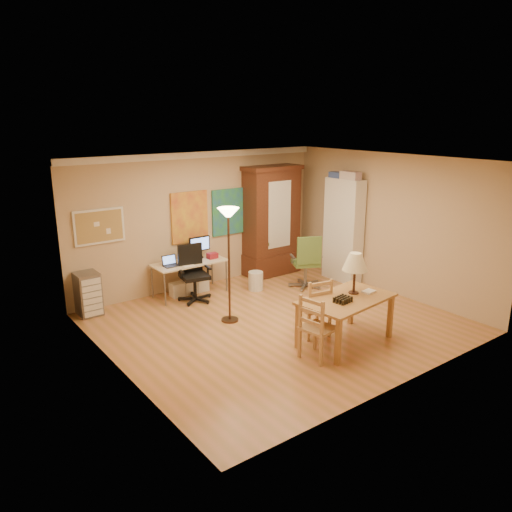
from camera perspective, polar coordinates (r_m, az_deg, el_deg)
floor at (r=8.49m, az=2.54°, el=-7.65°), size 5.50×5.50×0.00m
crown_molding at (r=9.84m, az=-6.53°, el=11.42°), size 5.50×0.08×0.12m
corkboard at (r=9.16m, az=-17.47°, el=3.25°), size 0.90×0.04×0.62m
art_panel_left at (r=9.89m, az=-7.59°, el=4.43°), size 0.80×0.04×1.00m
art_panel_right at (r=10.35m, az=-3.23°, el=5.05°), size 0.75×0.04×0.95m
dining_table at (r=7.68m, az=10.66°, el=-3.55°), size 1.56×1.05×1.37m
ladder_chair_back at (r=7.92m, az=6.71°, el=-6.02°), size 0.52×0.50×0.96m
ladder_chair_left at (r=7.20m, az=7.00°, el=-8.32°), size 0.49×0.51×0.96m
torchiere_lamp at (r=8.10m, az=-3.16°, el=2.83°), size 0.35×0.35×1.95m
computer_desk at (r=9.79m, az=-7.53°, el=-2.06°), size 1.43×0.63×1.08m
office_chair_black at (r=9.45m, az=-7.06°, el=-3.44°), size 0.65×0.65×1.06m
office_chair_green at (r=10.11m, az=5.73°, el=-2.02°), size 0.68×0.68×1.10m
drawer_cart at (r=9.18m, az=-18.64°, el=-4.11°), size 0.38×0.46×0.76m
armoire at (r=10.81m, az=1.76°, el=3.24°), size 1.28×0.61×2.36m
bookshelf at (r=10.53m, az=9.95°, el=2.89°), size 0.32×0.86×2.14m
wastebin at (r=9.97m, az=-0.03°, el=-2.85°), size 0.30×0.30×0.37m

